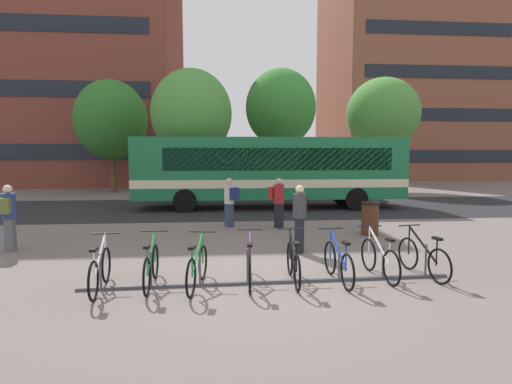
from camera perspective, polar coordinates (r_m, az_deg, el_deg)
The scene contains 23 objects.
ground at distance 8.14m, azimuth 1.21°, elevation -12.64°, with size 200.00×200.00×0.00m, color #6B605B.
bus_lane_asphalt at distance 18.37m, azimuth -2.31°, elevation -2.28°, with size 80.00×7.20×0.01m, color #232326.
city_bus at distance 18.32m, azimuth 1.70°, elevation 3.27°, with size 12.07×2.76×3.20m.
bike_rack at distance 7.99m, azimuth 2.13°, elevation -12.28°, with size 7.31×0.31×0.70m.
parked_bicycle_white_0 at distance 8.04m, azimuth -21.34°, elevation -10.41°, with size 0.52×1.72×0.99m.
parked_bicycle_green_1 at distance 7.98m, azimuth -14.71°, elevation -10.31°, with size 0.52×1.72×0.99m.
parked_bicycle_green_2 at distance 7.75m, azimuth -8.37°, elevation -10.68°, with size 0.52×1.71×0.99m.
parked_bicycle_purple_3 at distance 7.87m, azimuth -0.89°, elevation -10.35°, with size 0.52×1.72×0.99m.
parked_bicycle_black_4 at distance 7.99m, azimuth 5.34°, elevation -10.13°, with size 0.52×1.72×0.99m.
parked_bicycle_blue_5 at distance 8.16m, azimuth 11.64°, elevation -9.89°, with size 0.52×1.72×0.99m.
parked_bicycle_white_6 at distance 8.63m, azimuth 17.18°, elevation -9.17°, with size 0.52×1.72×0.99m.
parked_bicycle_black_7 at distance 9.04m, azimuth 22.70°, elevation -8.68°, with size 0.52×1.71×0.99m.
commuter_olive_pack_0 at distance 12.09m, azimuth -31.82°, elevation -2.61°, with size 0.37×0.55×1.72m.
commuter_red_pack_2 at distance 13.53m, azimuth 3.17°, elevation -1.05°, with size 0.58×0.59×1.69m.
commuter_navy_pack_3 at distance 13.68m, azimuth -3.75°, elevation -1.01°, with size 0.58×0.59×1.68m.
commuter_black_pack_4 at distance 10.23m, azimuth 6.27°, elevation -3.08°, with size 0.48×0.60×1.73m.
trash_bin at distance 12.86m, azimuth 15.94°, elevation -3.64°, with size 0.55×0.55×1.03m.
street_tree_0 at distance 27.64m, azimuth 17.66°, elevation 10.59°, with size 4.66×4.66×7.34m.
street_tree_1 at distance 21.86m, azimuth -9.16°, elevation 10.95°, with size 4.26×4.26×6.93m.
street_tree_2 at distance 26.85m, azimuth 3.53°, elevation 11.89°, with size 4.59×4.59×7.99m.
street_tree_3 at distance 27.12m, azimuth -19.94°, elevation 9.62°, with size 4.49×4.49×7.07m.
building_left_wing at distance 38.54m, azimuth -26.41°, elevation 17.38°, with size 19.34×12.80×21.45m.
building_right_wing at distance 46.22m, azimuth 22.31°, elevation 18.00°, with size 18.26×13.01×25.42m.
Camera 1 is at (-0.83, -7.68, 2.57)m, focal length 28.06 mm.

